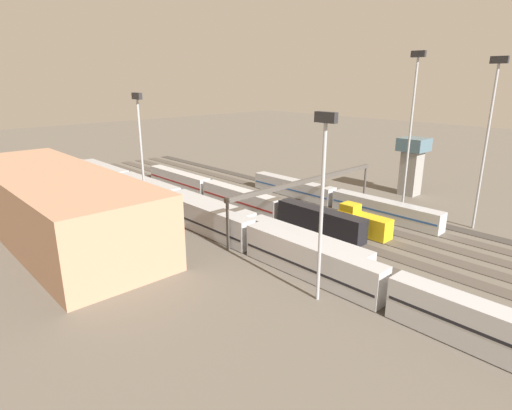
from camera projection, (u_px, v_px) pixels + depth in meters
The scene contains 21 objects.
ground_plane at pixel (267, 210), 88.70m from camera, with size 400.00×400.00×0.00m, color #60594F.
track_bed_0 at pixel (319, 195), 100.11m from camera, with size 140.00×2.80×0.12m, color #3D3833.
track_bed_1 at pixel (306, 199), 96.85m from camera, with size 140.00×2.80×0.12m, color #4C443D.
track_bed_2 at pixel (291, 203), 93.58m from camera, with size 140.00×2.80×0.12m, color #4C443D.
track_bed_3 at pixel (275, 208), 90.32m from camera, with size 140.00×2.80×0.12m, color #4C443D.
track_bed_4 at pixel (259, 213), 87.05m from camera, with size 140.00×2.80×0.12m, color #4C443D.
track_bed_5 at pixel (241, 218), 83.78m from camera, with size 140.00×2.80×0.12m, color #4C443D.
track_bed_6 at pixel (221, 223), 80.52m from camera, with size 140.00×2.80×0.12m, color #3D3833.
track_bed_7 at pixel (200, 230), 77.25m from camera, with size 140.00×2.80×0.12m, color #3D3833.
train_on_track_1 at pixel (334, 198), 90.66m from camera, with size 47.20×3.06×3.80m.
train_on_track_6 at pixel (177, 198), 90.51m from camera, with size 95.60×3.06×3.80m.
train_on_track_7 at pixel (206, 219), 75.09m from camera, with size 119.80×3.06×5.00m.
train_on_track_3 at pixel (362, 223), 74.60m from camera, with size 10.00×3.00×5.00m.
train_on_track_4 at pixel (234, 196), 91.96m from camera, with size 66.40×3.06×4.40m.
light_mast_0 at pixel (412, 115), 82.55m from camera, with size 2.80×0.70×31.83m.
light_mast_1 at pixel (323, 183), 48.74m from camera, with size 2.80×0.70×23.28m.
light_mast_2 at pixel (489, 125), 72.75m from camera, with size 2.80×0.70×30.37m.
light_mast_3 at pixel (140, 139), 79.74m from camera, with size 2.80×0.70×24.26m.
signal_gantry at pixel (308, 184), 78.87m from camera, with size 0.70×40.00×8.80m.
maintenance_shed at pixel (55, 204), 73.13m from camera, with size 55.22×17.01×11.46m, color tan.
control_tower at pixel (412, 162), 98.51m from camera, with size 6.00×6.00×13.56m.
Camera 1 is at (-60.15, 59.45, 26.89)m, focal length 29.41 mm.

